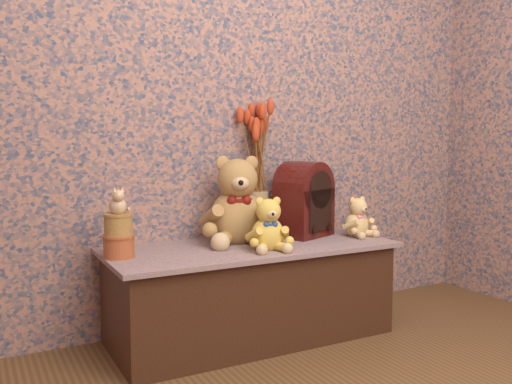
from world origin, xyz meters
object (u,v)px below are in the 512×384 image
at_px(teddy_large, 237,196).
at_px(teddy_small, 357,215).
at_px(ceramic_vase, 256,213).
at_px(cathedral_radio, 304,199).
at_px(biscuit_tin_lower, 119,247).
at_px(teddy_medium, 268,221).
at_px(cat_figurine, 118,200).

xyz_separation_m(teddy_large, teddy_small, (0.58, -0.13, -0.11)).
distance_m(teddy_large, ceramic_vase, 0.21).
distance_m(teddy_small, ceramic_vase, 0.49).
bearing_deg(cathedral_radio, biscuit_tin_lower, 162.32).
relative_size(teddy_small, cathedral_radio, 0.57).
bearing_deg(teddy_large, teddy_medium, -61.07).
bearing_deg(cat_figurine, ceramic_vase, 21.84).
relative_size(teddy_large, teddy_medium, 1.75).
bearing_deg(biscuit_tin_lower, cat_figurine, 0.00).
xyz_separation_m(ceramic_vase, biscuit_tin_lower, (-0.71, -0.19, -0.06)).
xyz_separation_m(teddy_large, cat_figurine, (-0.56, -0.08, 0.02)).
bearing_deg(ceramic_vase, teddy_large, -145.36).
height_order(cathedral_radio, ceramic_vase, cathedral_radio).
relative_size(teddy_small, cat_figurine, 1.86).
bearing_deg(cathedral_radio, cat_figurine, 162.32).
height_order(teddy_medium, biscuit_tin_lower, teddy_medium).
height_order(teddy_medium, teddy_small, teddy_medium).
distance_m(ceramic_vase, biscuit_tin_lower, 0.74).
distance_m(cathedral_radio, cat_figurine, 0.91).
distance_m(ceramic_vase, cat_figurine, 0.75).
bearing_deg(teddy_small, cathedral_radio, 147.18).
height_order(teddy_large, teddy_medium, teddy_large).
bearing_deg(teddy_large, cathedral_radio, 15.97).
bearing_deg(teddy_small, teddy_medium, -176.80).
height_order(teddy_large, cat_figurine, teddy_large).
bearing_deg(teddy_medium, cathedral_radio, 44.93).
xyz_separation_m(teddy_large, teddy_medium, (0.04, -0.21, -0.09)).
height_order(teddy_large, ceramic_vase, teddy_large).
height_order(teddy_small, cathedral_radio, cathedral_radio).
height_order(teddy_medium, cathedral_radio, cathedral_radio).
relative_size(cathedral_radio, biscuit_tin_lower, 2.99).
distance_m(teddy_large, biscuit_tin_lower, 0.59).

